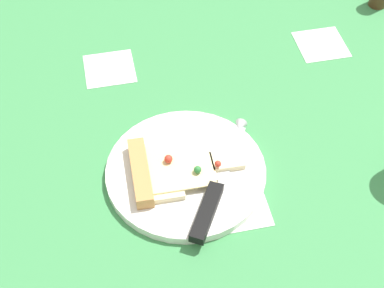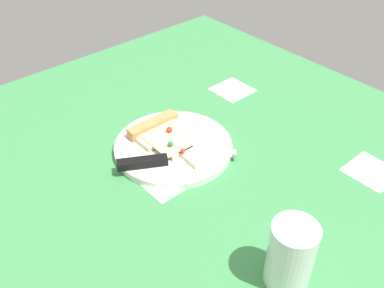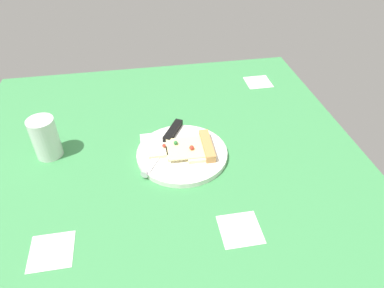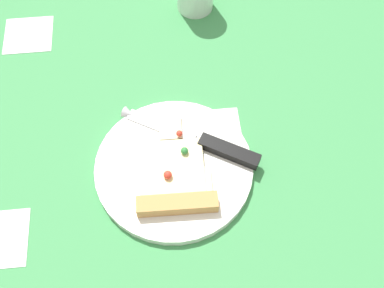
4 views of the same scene
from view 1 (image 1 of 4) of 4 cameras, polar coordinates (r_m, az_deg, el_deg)
The scene contains 4 objects.
ground_plane at distance 93.21cm, azimuth 2.25°, elevation -3.14°, with size 110.07×110.07×3.00cm.
plate at distance 90.75cm, azimuth -0.61°, elevation -2.79°, with size 24.88×24.88×1.50cm, color white.
pizza_slice at distance 89.30cm, azimuth -2.26°, elevation -2.43°, with size 12.06×17.58×2.59cm.
knife at distance 87.31cm, azimuth 2.35°, elevation -4.38°, with size 21.77×13.95×2.45cm.
Camera 1 is at (-54.01, 15.08, 72.95)cm, focal length 54.60 mm.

